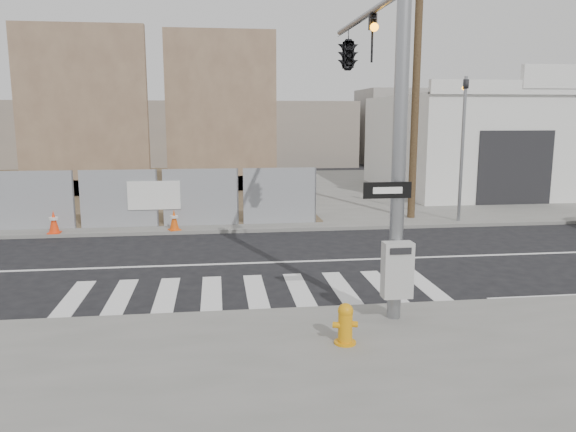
{
  "coord_description": "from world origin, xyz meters",
  "views": [
    {
      "loc": [
        -0.84,
        -14.77,
        3.97
      ],
      "look_at": [
        0.98,
        -0.65,
        1.4
      ],
      "focal_mm": 35.0,
      "sensor_mm": 36.0,
      "label": 1
    }
  ],
  "objects": [
    {
      "name": "concrete_wall_right",
      "position": [
        -0.5,
        14.08,
        3.38
      ],
      "size": [
        5.5,
        1.3,
        8.0
      ],
      "color": "brown",
      "rests_on": "sidewalk_far"
    },
    {
      "name": "ground",
      "position": [
        0.0,
        0.0,
        0.0
      ],
      "size": [
        100.0,
        100.0,
        0.0
      ],
      "primitive_type": "plane",
      "color": "black",
      "rests_on": "ground"
    },
    {
      "name": "far_signal_pole",
      "position": [
        8.0,
        4.6,
        3.48
      ],
      "size": [
        0.16,
        0.2,
        5.6
      ],
      "color": "gray",
      "rests_on": "sidewalk_far"
    },
    {
      "name": "auto_shop",
      "position": [
        14.0,
        12.97,
        2.54
      ],
      "size": [
        12.0,
        10.2,
        5.95
      ],
      "color": "silver",
      "rests_on": "sidewalk_far"
    },
    {
      "name": "traffic_cone_c",
      "position": [
        -6.19,
        4.22,
        0.49
      ],
      "size": [
        0.4,
        0.4,
        0.76
      ],
      "rotation": [
        0.0,
        0.0,
        0.02
      ],
      "color": "#FF3A0D",
      "rests_on": "sidewalk_far"
    },
    {
      "name": "sidewalk_far",
      "position": [
        0.0,
        14.0,
        0.06
      ],
      "size": [
        50.0,
        20.0,
        0.12
      ],
      "primitive_type": "cube",
      "color": "slate",
      "rests_on": "ground"
    },
    {
      "name": "utility_pole_right",
      "position": [
        6.5,
        5.5,
        5.2
      ],
      "size": [
        1.6,
        0.28,
        10.0
      ],
      "color": "brown",
      "rests_on": "sidewalk_far"
    },
    {
      "name": "fire_hydrant",
      "position": [
        1.28,
        -5.92,
        0.47
      ],
      "size": [
        0.47,
        0.47,
        0.71
      ],
      "rotation": [
        0.0,
        0.0,
        -0.32
      ],
      "color": "orange",
      "rests_on": "sidewalk_near"
    },
    {
      "name": "concrete_wall_left",
      "position": [
        -7.0,
        13.08,
        3.38
      ],
      "size": [
        6.0,
        1.3,
        8.0
      ],
      "color": "brown",
      "rests_on": "sidewalk_far"
    },
    {
      "name": "traffic_cone_d",
      "position": [
        -2.28,
        4.22,
        0.47
      ],
      "size": [
        0.47,
        0.47,
        0.71
      ],
      "rotation": [
        0.0,
        0.0,
        0.37
      ],
      "color": "#E6500C",
      "rests_on": "sidewalk_far"
    },
    {
      "name": "signal_pole",
      "position": [
        2.49,
        -2.05,
        4.78
      ],
      "size": [
        0.96,
        5.87,
        7.0
      ],
      "color": "gray",
      "rests_on": "sidewalk_near"
    }
  ]
}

